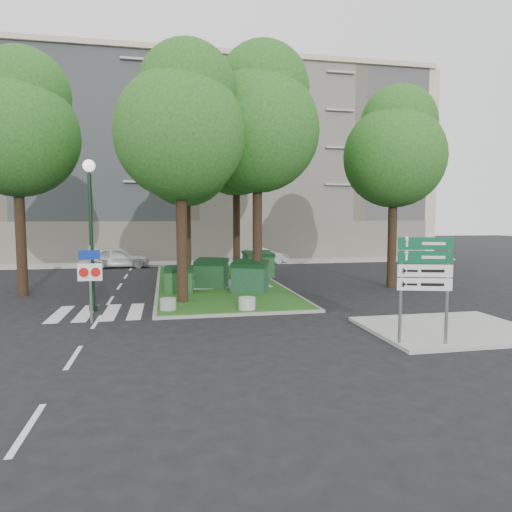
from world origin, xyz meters
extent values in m
plane|color=black|center=(0.00, 0.00, 0.00)|extent=(120.00, 120.00, 0.00)
cube|color=#1E4F16|center=(0.50, 8.00, 0.06)|extent=(6.00, 16.00, 0.12)
cube|color=gray|center=(0.50, 8.00, 0.05)|extent=(6.30, 16.30, 0.10)
cube|color=#999993|center=(6.50, -3.50, 0.06)|extent=(5.00, 4.00, 0.12)
cube|color=#999993|center=(0.00, 18.50, 0.06)|extent=(42.00, 3.00, 0.12)
cube|color=silver|center=(-3.75, 1.50, 0.01)|extent=(5.00, 3.00, 0.01)
cube|color=#C2AD91|center=(0.00, 26.00, 8.00)|extent=(41.00, 12.00, 16.00)
cylinder|color=black|center=(-1.50, 2.50, 3.08)|extent=(0.44, 0.44, 6.16)
sphere|color=#1D5316|center=(-1.50, 2.50, 6.82)|extent=(5.20, 5.20, 5.20)
sphere|color=#1D5316|center=(-1.20, 2.70, 8.58)|extent=(3.90, 3.90, 3.90)
cylinder|color=black|center=(2.00, 4.50, 3.36)|extent=(0.44, 0.44, 6.72)
sphere|color=#1D5316|center=(2.00, 4.50, 7.44)|extent=(5.60, 5.60, 5.60)
sphere|color=#1D5316|center=(2.30, 4.70, 9.36)|extent=(4.20, 4.20, 4.20)
cylinder|color=black|center=(-1.00, 9.00, 2.94)|extent=(0.44, 0.44, 5.88)
sphere|color=#1D5316|center=(-1.00, 9.00, 6.51)|extent=(4.80, 4.80, 4.80)
sphere|color=#1D5316|center=(-0.70, 9.20, 8.19)|extent=(3.60, 3.60, 3.60)
cylinder|color=black|center=(2.20, 12.00, 3.50)|extent=(0.44, 0.44, 7.00)
sphere|color=#1D5316|center=(2.20, 12.00, 7.75)|extent=(5.80, 5.80, 5.80)
sphere|color=#1D5316|center=(2.50, 12.20, 9.75)|extent=(4.35, 4.35, 4.35)
cylinder|color=black|center=(-8.50, 6.00, 3.22)|extent=(0.44, 0.44, 6.44)
sphere|color=#1D5316|center=(-8.50, 6.00, 7.13)|extent=(5.40, 5.40, 5.40)
sphere|color=#1D5316|center=(-8.20, 6.20, 8.97)|extent=(4.05, 4.05, 4.05)
cylinder|color=black|center=(9.00, 5.00, 2.94)|extent=(0.44, 0.44, 5.88)
sphere|color=#1D5316|center=(9.00, 5.00, 6.51)|extent=(5.00, 5.00, 5.00)
sphere|color=#1D5316|center=(9.30, 5.20, 8.19)|extent=(3.75, 3.75, 3.75)
cube|color=#103D14|center=(-1.57, 4.91, 0.61)|extent=(1.33, 0.97, 0.98)
cube|color=black|center=(-1.57, 4.91, 1.18)|extent=(1.38, 1.04, 0.28)
cube|color=#103817|center=(0.03, 6.06, 0.70)|extent=(1.74, 1.47, 1.16)
cube|color=black|center=(0.03, 6.06, 1.38)|extent=(1.82, 1.56, 0.33)
cube|color=#11381F|center=(1.63, 4.37, 0.72)|extent=(1.82, 1.58, 1.20)
cube|color=black|center=(1.63, 4.37, 1.42)|extent=(1.90, 1.67, 0.35)
cube|color=#123D18|center=(3.00, 9.13, 0.74)|extent=(1.70, 1.25, 1.24)
cube|color=black|center=(3.00, 9.13, 1.46)|extent=(1.76, 1.33, 0.36)
cylinder|color=gray|center=(-2.10, 0.99, 0.33)|extent=(0.60, 0.60, 0.43)
cylinder|color=#A8A8A3|center=(0.80, 0.50, 0.34)|extent=(0.63, 0.63, 0.45)
cylinder|color=#ACABA7|center=(1.02, 4.63, 0.31)|extent=(0.53, 0.53, 0.38)
cylinder|color=gold|center=(2.62, 12.67, 0.46)|extent=(0.39, 0.39, 0.68)
cylinder|color=black|center=(-4.88, 1.89, 2.57)|extent=(0.14, 0.14, 5.14)
cylinder|color=black|center=(-4.88, 1.89, 0.10)|extent=(0.31, 0.31, 0.21)
sphere|color=white|center=(-4.88, 1.89, 5.45)|extent=(0.45, 0.45, 0.45)
cylinder|color=slate|center=(-4.64, -0.19, 1.31)|extent=(0.09, 0.09, 2.62)
cube|color=navy|center=(-4.64, -0.19, 2.31)|extent=(0.68, 0.06, 0.31)
cube|color=white|center=(-4.64, -0.19, 1.73)|extent=(0.79, 0.07, 0.58)
cylinder|color=red|center=(-4.82, -0.19, 1.73)|extent=(0.32, 0.04, 0.31)
cylinder|color=red|center=(-4.45, -0.19, 1.73)|extent=(0.32, 0.04, 0.31)
cylinder|color=slate|center=(4.11, -4.78, 1.57)|extent=(0.11, 0.11, 2.90)
cylinder|color=slate|center=(5.29, -5.12, 1.57)|extent=(0.11, 0.11, 2.90)
cube|color=#094D2C|center=(4.70, -4.95, 2.86)|extent=(1.41, 0.44, 0.34)
cube|color=#094D2C|center=(4.70, -4.95, 2.49)|extent=(1.41, 0.44, 0.34)
cube|color=white|center=(4.70, -4.95, 2.12)|extent=(1.41, 0.44, 0.34)
cube|color=white|center=(4.70, -4.95, 1.75)|extent=(1.41, 0.44, 0.34)
imported|color=silver|center=(-5.43, 16.87, 0.73)|extent=(4.35, 1.93, 1.46)
imported|color=#ACB1B4|center=(5.03, 17.46, 0.62)|extent=(3.78, 1.35, 1.24)
camera|label=1|loc=(-2.16, -16.04, 3.59)|focal=32.00mm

